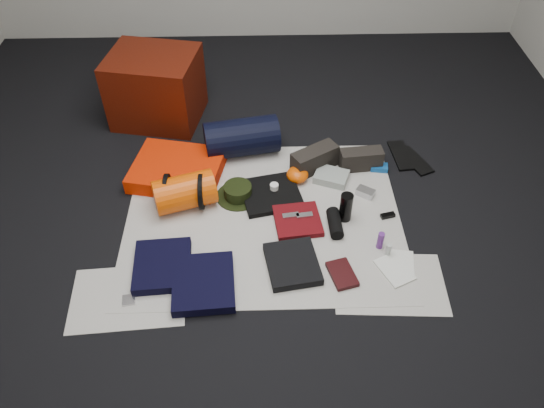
{
  "coord_description": "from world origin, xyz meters",
  "views": [
    {
      "loc": [
        -0.01,
        -2.16,
        2.24
      ],
      "look_at": [
        0.05,
        0.01,
        0.1
      ],
      "focal_mm": 35.0,
      "sensor_mm": 36.0,
      "label": 1
    }
  ],
  "objects_px": {
    "paperback_book": "(342,274)",
    "navy_duffel": "(242,137)",
    "stuff_sack": "(185,192)",
    "sleeping_pad": "(177,170)",
    "red_cabinet": "(156,88)",
    "compact_camera": "(365,192)",
    "water_bottle": "(346,207)"
  },
  "relations": [
    {
      "from": "navy_duffel",
      "to": "water_bottle",
      "type": "height_order",
      "value": "navy_duffel"
    },
    {
      "from": "red_cabinet",
      "to": "sleeping_pad",
      "type": "relative_size",
      "value": 1.08
    },
    {
      "from": "stuff_sack",
      "to": "water_bottle",
      "type": "bearing_deg",
      "value": -8.53
    },
    {
      "from": "red_cabinet",
      "to": "stuff_sack",
      "type": "xyz_separation_m",
      "value": [
        0.27,
        -0.92,
        -0.13
      ]
    },
    {
      "from": "stuff_sack",
      "to": "compact_camera",
      "type": "height_order",
      "value": "stuff_sack"
    },
    {
      "from": "water_bottle",
      "to": "compact_camera",
      "type": "relative_size",
      "value": 1.72
    },
    {
      "from": "compact_camera",
      "to": "paperback_book",
      "type": "bearing_deg",
      "value": -75.89
    },
    {
      "from": "water_bottle",
      "to": "paperback_book",
      "type": "height_order",
      "value": "water_bottle"
    },
    {
      "from": "compact_camera",
      "to": "water_bottle",
      "type": "bearing_deg",
      "value": -94.21
    },
    {
      "from": "compact_camera",
      "to": "paperback_book",
      "type": "relative_size",
      "value": 0.57
    },
    {
      "from": "navy_duffel",
      "to": "paperback_book",
      "type": "distance_m",
      "value": 1.18
    },
    {
      "from": "red_cabinet",
      "to": "sleeping_pad",
      "type": "bearing_deg",
      "value": -62.8
    },
    {
      "from": "navy_duffel",
      "to": "paperback_book",
      "type": "relative_size",
      "value": 2.54
    },
    {
      "from": "paperback_book",
      "to": "navy_duffel",
      "type": "bearing_deg",
      "value": 101.86
    },
    {
      "from": "sleeping_pad",
      "to": "navy_duffel",
      "type": "relative_size",
      "value": 1.14
    },
    {
      "from": "sleeping_pad",
      "to": "compact_camera",
      "type": "bearing_deg",
      "value": -10.27
    },
    {
      "from": "stuff_sack",
      "to": "navy_duffel",
      "type": "height_order",
      "value": "navy_duffel"
    },
    {
      "from": "stuff_sack",
      "to": "water_bottle",
      "type": "xyz_separation_m",
      "value": [
        0.93,
        -0.14,
        -0.01
      ]
    },
    {
      "from": "navy_duffel",
      "to": "water_bottle",
      "type": "distance_m",
      "value": 0.87
    },
    {
      "from": "red_cabinet",
      "to": "sleeping_pad",
      "type": "xyz_separation_m",
      "value": [
        0.19,
        -0.66,
        -0.19
      ]
    },
    {
      "from": "sleeping_pad",
      "to": "red_cabinet",
      "type": "bearing_deg",
      "value": 106.14
    },
    {
      "from": "compact_camera",
      "to": "sleeping_pad",
      "type": "bearing_deg",
      "value": -156.72
    },
    {
      "from": "compact_camera",
      "to": "navy_duffel",
      "type": "bearing_deg",
      "value": -176.25
    },
    {
      "from": "navy_duffel",
      "to": "water_bottle",
      "type": "relative_size",
      "value": 2.58
    },
    {
      "from": "red_cabinet",
      "to": "compact_camera",
      "type": "xyz_separation_m",
      "value": [
        1.35,
        -0.87,
        -0.21
      ]
    },
    {
      "from": "sleeping_pad",
      "to": "water_bottle",
      "type": "height_order",
      "value": "water_bottle"
    },
    {
      "from": "compact_camera",
      "to": "paperback_book",
      "type": "height_order",
      "value": "compact_camera"
    },
    {
      "from": "navy_duffel",
      "to": "paperback_book",
      "type": "xyz_separation_m",
      "value": [
        0.54,
        -1.05,
        -0.11
      ]
    },
    {
      "from": "sleeping_pad",
      "to": "compact_camera",
      "type": "height_order",
      "value": "sleeping_pad"
    },
    {
      "from": "sleeping_pad",
      "to": "paperback_book",
      "type": "distance_m",
      "value": 1.25
    },
    {
      "from": "sleeping_pad",
      "to": "water_bottle",
      "type": "distance_m",
      "value": 1.09
    },
    {
      "from": "stuff_sack",
      "to": "paperback_book",
      "type": "height_order",
      "value": "stuff_sack"
    }
  ]
}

